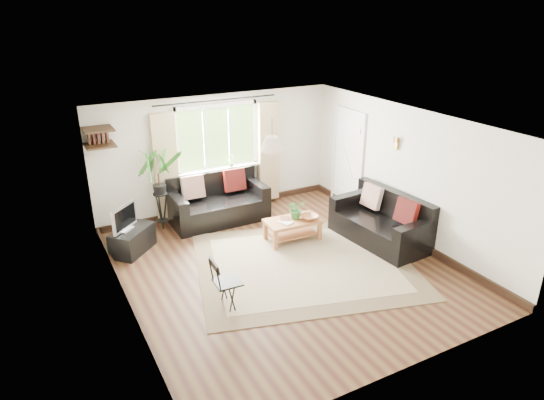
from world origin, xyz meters
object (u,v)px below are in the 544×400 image
sofa_right (380,220)px  coffee_table (292,230)px  palm_stand (160,190)px  folding_chair (228,283)px  sofa_back (218,200)px  tv_stand (132,240)px

sofa_right → coffee_table: (-1.36, 0.78, -0.22)m
coffee_table → palm_stand: 2.58m
folding_chair → palm_stand: bearing=3.9°
palm_stand → sofa_right: bearing=-35.4°
sofa_back → folding_chair: size_ratio=2.44×
sofa_back → coffee_table: bearing=-59.1°
tv_stand → sofa_right: bearing=-66.5°
sofa_right → palm_stand: size_ratio=1.14×
palm_stand → folding_chair: 2.97m
sofa_right → tv_stand: sofa_right is taller
palm_stand → coffee_table: bearing=-38.9°
coffee_table → tv_stand: 2.83m
tv_stand → sofa_back: bearing=-28.0°
sofa_back → tv_stand: 1.90m
sofa_right → folding_chair: size_ratio=2.36×
sofa_right → coffee_table: 1.58m
sofa_right → tv_stand: bearing=-117.8°
coffee_table → tv_stand: bearing=160.8°
sofa_back → folding_chair: sofa_back is taller
sofa_back → coffee_table: size_ratio=1.90×
sofa_right → palm_stand: 4.08m
sofa_right → palm_stand: palm_stand is taller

